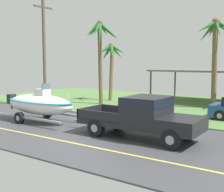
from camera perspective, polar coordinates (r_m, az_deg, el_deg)
name	(u,v)px	position (r m, az deg, el deg)	size (l,w,h in m)	color
ground	(169,111)	(21.39, 10.85, -2.74)	(36.00, 22.00, 0.11)	#424247
pickup_truck_towing	(146,116)	(13.24, 6.50, -3.70)	(5.80, 2.07, 1.89)	black
boat_on_trailer	(39,104)	(17.46, -13.60, -1.48)	(6.14, 2.29, 2.20)	gray
carport_awning	(205,71)	(26.11, 17.32, 4.55)	(7.96, 5.64, 2.74)	#4C4238
palm_tree_near_right	(215,41)	(22.71, 18.89, 9.78)	(2.63, 3.13, 6.46)	brown
palm_tree_far_left	(111,56)	(25.97, -0.13, 7.60)	(2.61, 2.85, 5.03)	brown
palm_tree_far_right	(100,38)	(23.77, -2.24, 10.90)	(2.96, 2.61, 6.60)	brown
utility_pole	(44,51)	(23.65, -12.74, 8.27)	(0.24, 1.80, 8.05)	brown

